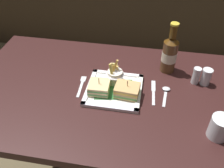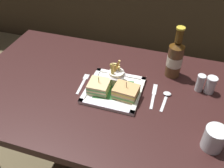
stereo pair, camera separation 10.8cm
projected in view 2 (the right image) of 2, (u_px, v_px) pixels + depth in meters
dining_table at (110, 112)px, 1.20m from camera, size 1.31×0.76×0.73m
square_plate at (114, 90)px, 1.10m from camera, size 0.24×0.24×0.02m
sandwich_half_left at (99, 86)px, 1.08m from camera, size 0.09×0.09×0.07m
sandwich_half_right at (126, 92)px, 1.05m from camera, size 0.11×0.09×0.08m
fries_cup at (116, 75)px, 1.11m from camera, size 0.08×0.08×0.11m
beer_bottle at (175, 58)px, 1.13m from camera, size 0.07×0.07×0.25m
water_glass at (213, 140)px, 0.86m from camera, size 0.08×0.08×0.09m
fork at (83, 82)px, 1.15m from camera, size 0.03×0.14×0.00m
knife at (154, 95)px, 1.08m from camera, size 0.02×0.16×0.00m
spoon at (166, 96)px, 1.07m from camera, size 0.03×0.13×0.01m
salt_shaker at (200, 84)px, 1.09m from camera, size 0.04×0.04×0.08m
pepper_shaker at (210, 86)px, 1.08m from camera, size 0.05×0.05×0.08m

